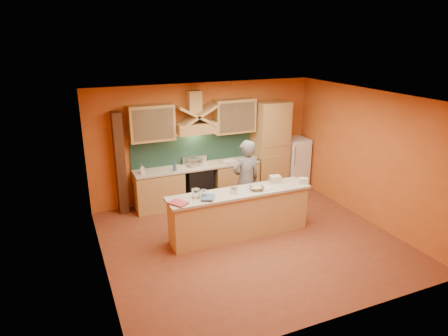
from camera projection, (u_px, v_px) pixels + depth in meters
name	position (u px, v px, depth m)	size (l,w,h in m)	color
floor	(250.00, 240.00, 7.85)	(5.50, 5.00, 0.01)	brown
ceiling	(254.00, 98.00, 6.95)	(5.50, 5.00, 0.01)	white
wall_back	(205.00, 141.00, 9.58)	(5.50, 0.02, 2.80)	#C56326
wall_front	(338.00, 232.00, 5.22)	(5.50, 0.02, 2.80)	#C56326
wall_left	(98.00, 196.00, 6.38)	(0.02, 5.00, 2.80)	#C56326
wall_right	(368.00, 156.00, 8.42)	(0.02, 5.00, 2.80)	#C56326
base_cabinet_left	(159.00, 191.00, 9.16)	(1.10, 0.60, 0.86)	tan
base_cabinet_right	(234.00, 180.00, 9.87)	(1.10, 0.60, 0.86)	tan
counter_top	(198.00, 166.00, 9.37)	(3.00, 0.62, 0.04)	beige
stove	(198.00, 184.00, 9.51)	(0.60, 0.58, 0.90)	black
backsplash	(193.00, 149.00, 9.50)	(3.00, 0.03, 0.70)	#17342B
range_hood	(196.00, 128.00, 9.11)	(0.92, 0.50, 0.24)	tan
hood_chimney	(194.00, 102.00, 9.02)	(0.30, 0.30, 0.50)	tan
upper_cabinet_left	(152.00, 123.00, 8.75)	(1.00, 0.35, 0.80)	tan
upper_cabinet_right	(234.00, 116.00, 9.49)	(1.00, 0.35, 0.80)	tan
pantry_column	(271.00, 147.00, 10.01)	(0.80, 0.60, 2.30)	tan
fridge	(295.00, 163.00, 10.45)	(0.58, 0.60, 1.30)	white
trim_column_left	(120.00, 164.00, 8.77)	(0.20, 0.30, 2.30)	#472816
island_body	(239.00, 215.00, 7.93)	(2.80, 0.55, 0.88)	#DBB770
island_top	(240.00, 193.00, 7.78)	(2.90, 0.62, 0.05)	beige
person	(246.00, 181.00, 8.49)	(0.65, 0.43, 1.78)	slate
pot_large	(192.00, 164.00, 9.30)	(0.22, 0.22, 0.15)	#AFAEB5
pot_small	(199.00, 163.00, 9.38)	(0.21, 0.21, 0.13)	#ACACB3
soap_bottle_a	(142.00, 169.00, 8.79)	(0.10, 0.10, 0.21)	silver
soap_bottle_b	(175.00, 166.00, 8.97)	(0.09, 0.09, 0.23)	#375898
bowl_back	(252.00, 159.00, 9.73)	(0.26, 0.26, 0.08)	white
dish_rack	(230.00, 162.00, 9.45)	(0.26, 0.21, 0.09)	white
book_lower	(174.00, 205.00, 7.10)	(0.25, 0.33, 0.03)	#AC3D3E
book_upper	(202.00, 197.00, 7.42)	(0.23, 0.32, 0.02)	#436395
jar_large	(196.00, 193.00, 7.45)	(0.16, 0.16, 0.17)	white
jar_small	(204.00, 194.00, 7.46)	(0.12, 0.12, 0.15)	white
kitchen_scale	(234.00, 191.00, 7.65)	(0.12, 0.12, 0.10)	white
mixing_bowl	(257.00, 188.00, 7.84)	(0.29, 0.29, 0.07)	white
cloth	(265.00, 189.00, 7.88)	(0.24, 0.18, 0.02)	beige
grocery_bag_a	(275.00, 179.00, 8.22)	(0.22, 0.17, 0.14)	beige
grocery_bag_b	(303.00, 181.00, 8.17)	(0.18, 0.14, 0.11)	beige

